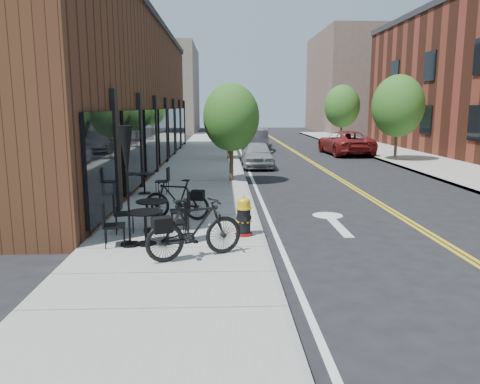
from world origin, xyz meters
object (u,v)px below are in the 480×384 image
object	(u,v)px
parked_car_far	(345,143)
bistro_set_c	(144,180)
bistro_set_a	(146,223)
bistro_set_b	(152,211)
fire_hydrant	(244,217)
parked_car_a	(257,154)
parked_car_b	(257,141)
parked_car_c	(256,138)
bicycle_right	(195,228)
patio_umbrella	(127,161)
bicycle_left	(176,199)

from	to	relation	value
parked_car_far	bistro_set_c	bearing A→B (deg)	50.01
bistro_set_a	bistro_set_b	world-z (taller)	bistro_set_b
bistro_set_b	bistro_set_c	size ratio (longest dim) A/B	1.07
bistro_set_b	bistro_set_a	bearing A→B (deg)	-99.14
fire_hydrant	bistro_set_b	world-z (taller)	bistro_set_b
parked_car_a	parked_car_b	distance (m)	8.19
fire_hydrant	parked_car_c	xyz separation A→B (m)	(2.08, 25.35, 0.15)
bicycle_right	parked_car_b	distance (m)	23.05
parked_car_b	parked_car_c	xyz separation A→B (m)	(0.24, 4.07, -0.02)
bicycle_right	patio_umbrella	size ratio (longest dim) A/B	0.78
bicycle_right	parked_car_far	bearing A→B (deg)	-46.33
fire_hydrant	parked_car_c	bearing A→B (deg)	97.09
parked_car_c	parked_car_b	bearing A→B (deg)	-86.23
bicycle_right	bistro_set_c	world-z (taller)	bicycle_right
parked_car_far	fire_hydrant	bearing A→B (deg)	66.04
bicycle_left	fire_hydrant	bearing A→B (deg)	61.20
parked_car_b	parked_car_c	distance (m)	4.08
bistro_set_a	parked_car_b	bearing A→B (deg)	69.39
bistro_set_a	parked_car_far	bearing A→B (deg)	54.17
bistro_set_b	parked_car_far	world-z (taller)	parked_car_far
parked_car_b	bistro_set_a	bearing A→B (deg)	-93.06
bistro_set_b	parked_car_a	xyz separation A→B (m)	(3.42, 12.63, 0.06)
bicycle_left	parked_car_b	distance (m)	19.97
bicycle_right	parked_car_far	world-z (taller)	parked_car_far
fire_hydrant	bistro_set_a	size ratio (longest dim) A/B	0.51
patio_umbrella	parked_car_b	world-z (taller)	patio_umbrella
fire_hydrant	parked_car_a	xyz separation A→B (m)	(1.28, 13.10, 0.10)
bicycle_right	fire_hydrant	bearing A→B (deg)	-56.90
bistro_set_a	patio_umbrella	world-z (taller)	patio_umbrella
patio_umbrella	bistro_set_c	bearing A→B (deg)	96.35
patio_umbrella	parked_car_far	world-z (taller)	patio_umbrella
parked_car_c	bistro_set_a	bearing A→B (deg)	-92.04
patio_umbrella	bicycle_right	bearing A→B (deg)	-31.78
bicycle_right	bicycle_left	bearing A→B (deg)	-12.83
bistro_set_a	parked_car_a	distance (m)	14.16
parked_car_a	parked_car_c	bearing A→B (deg)	86.78
bicycle_left	patio_umbrella	xyz separation A→B (m)	(-0.77, -2.33, 1.28)
bicycle_left	parked_car_far	size ratio (longest dim) A/B	0.33
bistro_set_b	parked_car_far	size ratio (longest dim) A/B	0.33
parked_car_far	bicycle_right	bearing A→B (deg)	65.07
bistro_set_a	patio_umbrella	bearing A→B (deg)	-177.91
patio_umbrella	fire_hydrant	bearing A→B (deg)	16.35
parked_car_a	bistro_set_b	bearing A→B (deg)	-104.63
fire_hydrant	bicycle_right	bearing A→B (deg)	-110.67
parked_car_far	parked_car_c	bearing A→B (deg)	-51.86
parked_car_c	parked_car_far	world-z (taller)	parked_car_far
parked_car_b	parked_car_c	bearing A→B (deg)	93.82
bicycle_left	bistro_set_c	xyz separation A→B (m)	(-1.44, 3.73, -0.08)
bistro_set_a	parked_car_c	world-z (taller)	parked_car_c
bicycle_left	bistro_set_c	bearing A→B (deg)	-143.80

